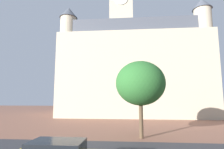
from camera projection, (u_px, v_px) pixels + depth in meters
The scene contains 2 objects.
landmark_building at pixel (132, 70), 35.56m from camera, with size 26.65×15.42×30.86m.
tree_curb_far at pixel (140, 83), 15.09m from camera, with size 4.24×4.24×6.50m.
Camera 1 is at (1.23, 0.02, 3.37)m, focal length 28.06 mm.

